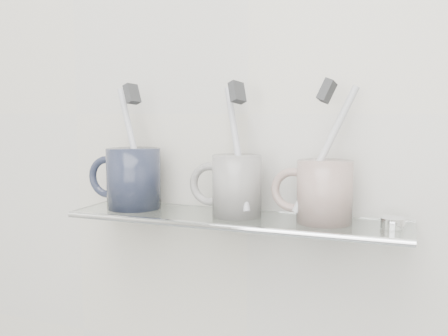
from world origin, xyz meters
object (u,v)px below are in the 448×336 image
at_px(shelf_glass, 234,219).
at_px(mug_left, 134,178).
at_px(mug_center, 237,186).
at_px(mug_right, 325,192).

height_order(shelf_glass, mug_left, mug_left).
bearing_deg(mug_center, mug_left, 173.42).
relative_size(mug_left, mug_right, 1.11).
relative_size(shelf_glass, mug_right, 5.79).
bearing_deg(mug_center, mug_right, -6.58).
bearing_deg(mug_right, mug_left, -171.19).
height_order(mug_left, mug_center, mug_left).
distance_m(mug_center, mug_right, 0.13).
distance_m(mug_left, mug_right, 0.30).
xyz_separation_m(shelf_glass, mug_left, (-0.17, 0.00, 0.05)).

